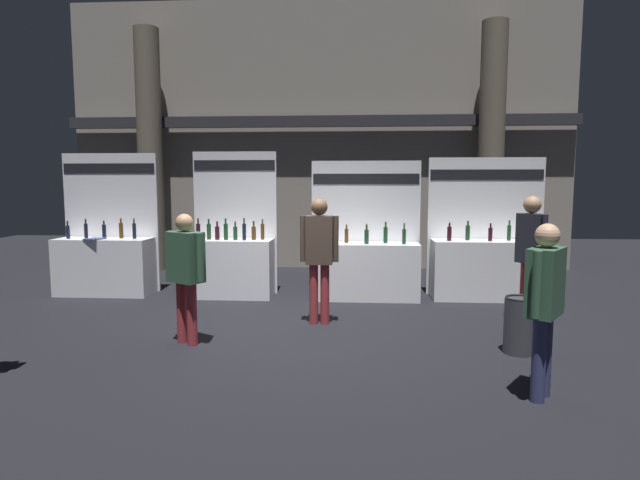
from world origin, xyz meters
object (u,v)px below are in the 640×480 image
visitor_2 (530,249)px  visitor_4 (545,295)px  exhibitor_booth_3 (488,263)px  visitor_0 (186,266)px  trash_bin (519,325)px  visitor_1 (319,250)px  exhibitor_booth_1 (232,261)px  exhibitor_booth_0 (106,260)px  exhibitor_booth_2 (365,264)px

visitor_2 → visitor_4: (-0.73, -2.60, -0.10)m
exhibitor_booth_3 → visitor_0: bearing=-146.7°
trash_bin → visitor_4: size_ratio=0.41×
visitor_2 → visitor_1: bearing=-118.7°
exhibitor_booth_3 → trash_bin: size_ratio=3.62×
visitor_4 → exhibitor_booth_1: bearing=-102.1°
exhibitor_booth_3 → visitor_1: 3.30m
visitor_4 → trash_bin: bearing=-153.8°
exhibitor_booth_0 → visitor_1: 4.29m
exhibitor_booth_3 → visitor_2: bearing=-84.1°
exhibitor_booth_0 → visitor_4: 7.37m
exhibitor_booth_0 → visitor_0: 3.64m
trash_bin → exhibitor_booth_0: bearing=155.7°
trash_bin → visitor_4: bearing=-98.7°
exhibitor_booth_0 → visitor_2: (6.82, -1.53, 0.44)m
exhibitor_booth_1 → visitor_4: (3.81, -4.09, 0.34)m
exhibitor_booth_1 → visitor_0: size_ratio=1.58×
exhibitor_booth_3 → visitor_4: bearing=-97.6°
visitor_0 → exhibitor_booth_1: bearing=123.2°
exhibitor_booth_1 → exhibitor_booth_2: size_ratio=1.07×
exhibitor_booth_0 → trash_bin: bearing=-24.3°
exhibitor_booth_3 → visitor_4: size_ratio=1.50×
exhibitor_booth_3 → trash_bin: 2.94m
exhibitor_booth_0 → visitor_1: size_ratio=1.42×
trash_bin → exhibitor_booth_1: bearing=145.0°
exhibitor_booth_2 → visitor_2: 2.72m
exhibitor_booth_3 → visitor_2: size_ratio=1.35×
visitor_2 → exhibitor_booth_1: bearing=-140.7°
exhibitor_booth_3 → trash_bin: exhibitor_booth_3 is taller
visitor_4 → exhibitor_booth_0: bearing=-89.2°
exhibitor_booth_2 → exhibitor_booth_3: (2.07, 0.12, 0.02)m
exhibitor_booth_2 → visitor_2: (2.23, -1.48, 0.48)m
exhibitor_booth_2 → trash_bin: bearing=-58.5°
exhibitor_booth_3 → visitor_2: 1.67m
exhibitor_booth_1 → trash_bin: size_ratio=3.79×
visitor_4 → exhibitor_booth_3: bearing=-152.7°
exhibitor_booth_0 → visitor_4: (6.09, -4.13, 0.34)m
exhibitor_booth_2 → visitor_0: (-2.22, -2.70, 0.37)m
exhibitor_booth_1 → visitor_2: size_ratio=1.41×
visitor_1 → visitor_4: 3.25m
exhibitor_booth_1 → visitor_1: size_ratio=1.43×
exhibitor_booth_2 → exhibitor_booth_3: size_ratio=0.98×
exhibitor_booth_0 → exhibitor_booth_1: exhibitor_booth_1 is taller
exhibitor_booth_2 → visitor_1: 1.86m
visitor_1 → trash_bin: bearing=-24.7°
trash_bin → visitor_2: bearing=68.1°
exhibitor_booth_2 → exhibitor_booth_0: bearing=179.4°
exhibitor_booth_3 → exhibitor_booth_1: bearing=-178.6°
exhibitor_booth_1 → exhibitor_booth_0: bearing=179.1°
visitor_0 → visitor_4: visitor_4 is taller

